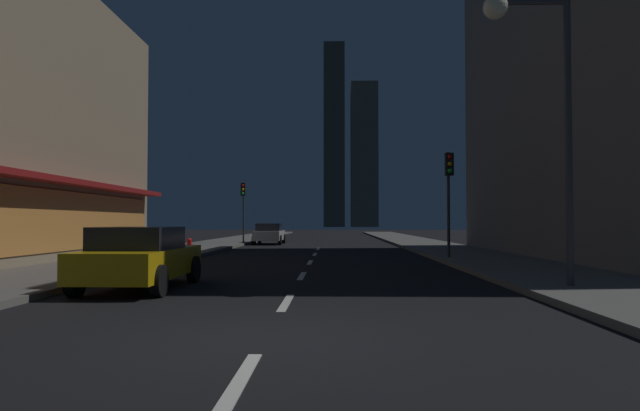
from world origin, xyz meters
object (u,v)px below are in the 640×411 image
object	(u,v)px
car_parked_far	(269,234)
street_lamp_right	(531,67)
fire_hydrant_far_left	(189,245)
traffic_light_near_right	(449,181)
car_parked_near	(140,257)
traffic_light_far_left	(243,199)

from	to	relation	value
car_parked_far	street_lamp_right	xyz separation A→B (m)	(8.98, -25.54, 4.33)
car_parked_far	fire_hydrant_far_left	world-z (taller)	car_parked_far
traffic_light_near_right	street_lamp_right	world-z (taller)	street_lamp_right
car_parked_near	fire_hydrant_far_left	world-z (taller)	car_parked_near
car_parked_far	street_lamp_right	bearing A→B (deg)	-70.63
car_parked_far	fire_hydrant_far_left	distance (m)	12.58
fire_hydrant_far_left	traffic_light_far_left	size ratio (longest dim) A/B	0.16
car_parked_far	traffic_light_far_left	distance (m)	3.12
car_parked_far	traffic_light_near_right	size ratio (longest dim) A/B	1.01
fire_hydrant_far_left	traffic_light_near_right	world-z (taller)	traffic_light_near_right
car_parked_near	car_parked_far	bearing A→B (deg)	90.00
car_parked_far	traffic_light_far_left	world-z (taller)	traffic_light_far_left
traffic_light_near_right	traffic_light_far_left	size ratio (longest dim) A/B	1.00
car_parked_near	traffic_light_far_left	distance (m)	25.79
car_parked_near	street_lamp_right	world-z (taller)	street_lamp_right
traffic_light_near_right	street_lamp_right	size ratio (longest dim) A/B	0.64
car_parked_near	car_parked_far	world-z (taller)	same
car_parked_near	street_lamp_right	bearing A→B (deg)	-1.90
fire_hydrant_far_left	street_lamp_right	world-z (taller)	street_lamp_right
fire_hydrant_far_left	street_lamp_right	bearing A→B (deg)	-49.43
car_parked_far	traffic_light_near_right	distance (m)	18.73
car_parked_near	traffic_light_near_right	distance (m)	13.07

